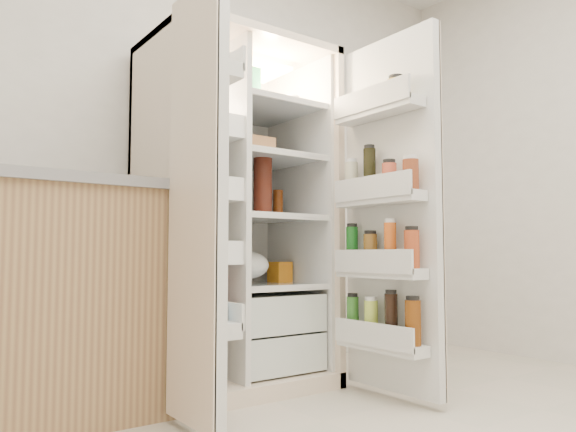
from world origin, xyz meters
TOP-DOWN VIEW (x-y plane):
  - wall_back at (0.00, 2.00)m, footprint 4.00×0.02m
  - refrigerator at (0.01, 1.65)m, footprint 0.92×0.70m
  - freezer_door at (-0.50, 1.05)m, footprint 0.15×0.40m
  - fridge_door at (0.48, 0.96)m, footprint 0.17×0.58m

SIDE VIEW (x-z plane):
  - refrigerator at x=0.01m, z-range -0.16..1.64m
  - fridge_door at x=0.48m, z-range 0.01..1.73m
  - freezer_door at x=-0.50m, z-range 0.03..1.75m
  - wall_back at x=0.00m, z-range 0.00..2.70m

